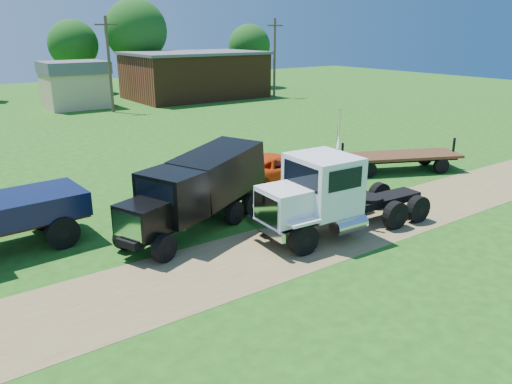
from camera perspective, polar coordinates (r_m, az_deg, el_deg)
ground at (r=19.02m, az=4.02°, el=-6.16°), size 140.00×140.00×0.00m
dirt_track at (r=19.02m, az=4.02°, el=-6.15°), size 120.00×4.20×0.01m
white_semi_tractor at (r=19.63m, az=7.82°, el=-0.37°), size 8.05×3.05×4.80m
black_dump_truck at (r=20.17m, az=-6.66°, el=0.52°), size 7.42×4.62×3.19m
orange_pickup at (r=26.45m, az=2.30°, el=2.73°), size 5.90×3.06×1.59m
flatbed_trailer at (r=29.80m, az=15.97°, el=3.76°), size 7.26×4.82×1.80m
spectator_a at (r=20.35m, az=5.83°, el=-1.97°), size 0.70×0.74×1.70m
spectator_b at (r=23.76m, az=-7.33°, el=1.25°), size 1.20×1.15×1.95m
brick_building at (r=60.96m, az=-6.99°, el=13.16°), size 15.40×10.40×5.30m
tan_shed at (r=55.68m, az=-19.96°, el=11.53°), size 6.20×5.40×4.70m
utility_poles at (r=51.35m, az=-16.43°, el=13.97°), size 42.20×0.28×9.00m
tree_row at (r=62.87m, az=-25.19°, el=15.64°), size 57.07×13.69×11.65m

